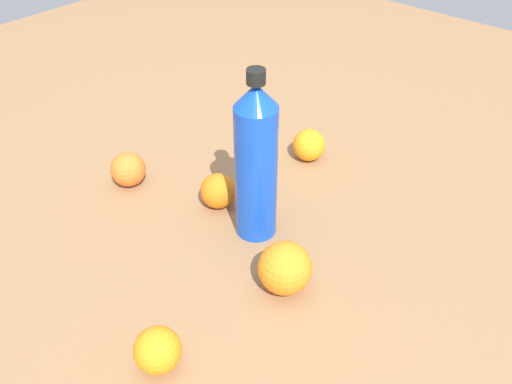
% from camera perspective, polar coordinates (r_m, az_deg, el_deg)
% --- Properties ---
extents(ground_plane, '(2.40, 2.40, 0.00)m').
position_cam_1_polar(ground_plane, '(0.96, -1.40, -3.82)').
color(ground_plane, olive).
extents(water_bottle, '(0.07, 0.07, 0.29)m').
position_cam_1_polar(water_bottle, '(0.87, -0.00, 3.05)').
color(water_bottle, blue).
rests_on(water_bottle, ground_plane).
extents(orange_0, '(0.06, 0.06, 0.06)m').
position_cam_1_polar(orange_0, '(1.12, 5.42, 4.78)').
color(orange_0, orange).
rests_on(orange_0, ground_plane).
extents(orange_1, '(0.06, 0.06, 0.06)m').
position_cam_1_polar(orange_1, '(0.99, -3.89, 0.11)').
color(orange_1, orange).
rests_on(orange_1, ground_plane).
extents(orange_2, '(0.07, 0.07, 0.07)m').
position_cam_1_polar(orange_2, '(1.07, -12.90, 2.27)').
color(orange_2, orange).
rests_on(orange_2, ground_plane).
extents(orange_3, '(0.08, 0.08, 0.08)m').
position_cam_1_polar(orange_3, '(0.83, 2.95, -7.74)').
color(orange_3, orange).
rests_on(orange_3, ground_plane).
extents(orange_4, '(0.06, 0.06, 0.06)m').
position_cam_1_polar(orange_4, '(0.76, -9.99, -15.57)').
color(orange_4, orange).
rests_on(orange_4, ground_plane).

